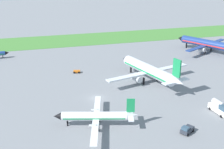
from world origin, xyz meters
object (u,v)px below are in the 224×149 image
(airplane_foreground_turboprop, at_px, (96,116))
(airplane_parked_jet_far, at_px, (207,44))
(baggage_cart_near_gate, at_px, (77,71))
(pushback_tug_by_runway, at_px, (187,130))
(airplane_midfield_jet, at_px, (149,70))
(fuel_truck_midfield, at_px, (220,108))

(airplane_foreground_turboprop, bearing_deg, airplane_parked_jet_far, -126.01)
(baggage_cart_near_gate, distance_m, pushback_tug_by_runway, 50.89)
(airplane_midfield_jet, bearing_deg, airplane_parked_jet_far, -70.75)
(airplane_parked_jet_far, xyz_separation_m, baggage_cart_near_gate, (-61.33, -10.94, -3.41))
(airplane_midfield_jet, xyz_separation_m, pushback_tug_by_runway, (-4.14, -32.14, -3.18))
(airplane_midfield_jet, distance_m, airplane_foreground_turboprop, 33.00)
(airplane_parked_jet_far, height_order, airplane_midfield_jet, airplane_midfield_jet)
(airplane_foreground_turboprop, xyz_separation_m, pushback_tug_by_runway, (19.44, -9.09, -1.71))
(baggage_cart_near_gate, xyz_separation_m, pushback_tug_by_runway, (17.68, -47.71, 0.34))
(baggage_cart_near_gate, distance_m, fuel_truck_midfield, 51.71)
(airplane_foreground_turboprop, height_order, baggage_cart_near_gate, airplane_foreground_turboprop)
(airplane_parked_jet_far, relative_size, baggage_cart_near_gate, 10.52)
(pushback_tug_by_runway, bearing_deg, airplane_midfield_jet, -128.59)
(airplane_foreground_turboprop, relative_size, baggage_cart_near_gate, 8.59)
(baggage_cart_near_gate, xyz_separation_m, fuel_truck_midfield, (30.99, -41.39, 1.01))
(airplane_foreground_turboprop, height_order, fuel_truck_midfield, airplane_foreground_turboprop)
(airplane_midfield_jet, height_order, baggage_cart_near_gate, airplane_midfield_jet)
(airplane_foreground_turboprop, distance_m, baggage_cart_near_gate, 38.72)
(airplane_midfield_jet, relative_size, baggage_cart_near_gate, 11.59)
(airplane_foreground_turboprop, distance_m, fuel_truck_midfield, 32.88)
(pushback_tug_by_runway, bearing_deg, baggage_cart_near_gate, -100.92)
(baggage_cart_near_gate, bearing_deg, pushback_tug_by_runway, 124.27)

